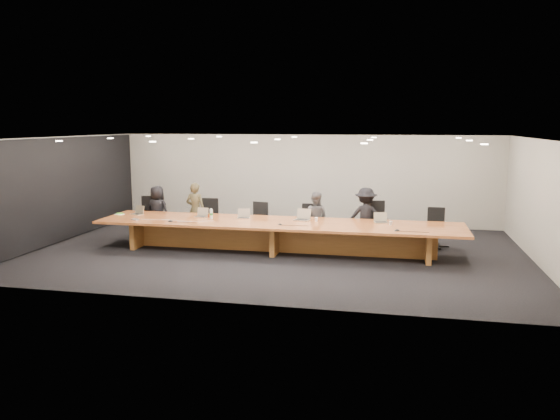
# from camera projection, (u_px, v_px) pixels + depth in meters

# --- Properties ---
(ground) EXTENTS (12.00, 12.00, 0.00)m
(ground) POSITION_uv_depth(u_px,v_px,m) (277.00, 252.00, 13.54)
(ground) COLOR black
(ground) RESTS_ON ground
(back_wall) EXTENTS (12.00, 0.02, 2.80)m
(back_wall) POSITION_uv_depth(u_px,v_px,m) (305.00, 179.00, 17.18)
(back_wall) COLOR beige
(back_wall) RESTS_ON ground
(left_wall_panel) EXTENTS (0.08, 7.84, 2.74)m
(left_wall_panel) POSITION_uv_depth(u_px,v_px,m) (60.00, 191.00, 14.55)
(left_wall_panel) COLOR black
(left_wall_panel) RESTS_ON ground
(conference_table) EXTENTS (9.00, 1.80, 0.75)m
(conference_table) POSITION_uv_depth(u_px,v_px,m) (277.00, 231.00, 13.46)
(conference_table) COLOR #944920
(conference_table) RESTS_ON ground
(chair_far_left) EXTENTS (0.68, 0.68, 1.12)m
(chair_far_left) POSITION_uv_depth(u_px,v_px,m) (149.00, 215.00, 15.50)
(chair_far_left) COLOR black
(chair_far_left) RESTS_ON ground
(chair_left) EXTENTS (0.57, 0.57, 1.10)m
(chair_left) POSITION_uv_depth(u_px,v_px,m) (208.00, 218.00, 15.14)
(chair_left) COLOR black
(chair_left) RESTS_ON ground
(chair_mid_left) EXTENTS (0.62, 0.62, 1.05)m
(chair_mid_left) POSITION_uv_depth(u_px,v_px,m) (257.00, 221.00, 14.83)
(chair_mid_left) COLOR black
(chair_mid_left) RESTS_ON ground
(chair_mid_right) EXTENTS (0.53, 0.53, 1.03)m
(chair_mid_right) POSITION_uv_depth(u_px,v_px,m) (309.00, 223.00, 14.61)
(chair_mid_right) COLOR black
(chair_mid_right) RESTS_ON ground
(chair_right) EXTENTS (0.73, 0.73, 1.17)m
(chair_right) POSITION_uv_depth(u_px,v_px,m) (377.00, 223.00, 14.19)
(chair_right) COLOR black
(chair_right) RESTS_ON ground
(chair_far_right) EXTENTS (0.53, 0.53, 1.04)m
(chair_far_right) POSITION_uv_depth(u_px,v_px,m) (436.00, 228.00, 13.91)
(chair_far_right) COLOR black
(chair_far_right) RESTS_ON ground
(person_a) EXTENTS (0.76, 0.56, 1.42)m
(person_a) POSITION_uv_depth(u_px,v_px,m) (158.00, 211.00, 15.32)
(person_a) COLOR black
(person_a) RESTS_ON ground
(person_b) EXTENTS (0.59, 0.42, 1.54)m
(person_b) POSITION_uv_depth(u_px,v_px,m) (195.00, 210.00, 15.10)
(person_b) COLOR #3C3621
(person_b) RESTS_ON ground
(person_c) EXTENTS (0.74, 0.62, 1.37)m
(person_c) POSITION_uv_depth(u_px,v_px,m) (315.00, 218.00, 14.42)
(person_c) COLOR #535355
(person_c) RESTS_ON ground
(person_d) EXTENTS (1.03, 0.66, 1.52)m
(person_d) POSITION_uv_depth(u_px,v_px,m) (366.00, 217.00, 14.08)
(person_d) COLOR black
(person_d) RESTS_ON ground
(laptop_a) EXTENTS (0.37, 0.32, 0.24)m
(laptop_a) POSITION_uv_depth(u_px,v_px,m) (136.00, 210.00, 14.48)
(laptop_a) COLOR #B9AE8D
(laptop_a) RESTS_ON conference_table
(laptop_b) EXTENTS (0.33, 0.26, 0.24)m
(laptop_b) POSITION_uv_depth(u_px,v_px,m) (201.00, 212.00, 14.11)
(laptop_b) COLOR #C7B598
(laptop_b) RESTS_ON conference_table
(laptop_c) EXTENTS (0.35, 0.29, 0.25)m
(laptop_c) POSITION_uv_depth(u_px,v_px,m) (243.00, 214.00, 13.91)
(laptop_c) COLOR #BBA78E
(laptop_c) RESTS_ON conference_table
(laptop_d) EXTENTS (0.42, 0.35, 0.29)m
(laptop_d) POSITION_uv_depth(u_px,v_px,m) (302.00, 215.00, 13.61)
(laptop_d) COLOR #B8A68C
(laptop_d) RESTS_ON conference_table
(laptop_e) EXTENTS (0.37, 0.30, 0.25)m
(laptop_e) POSITION_uv_depth(u_px,v_px,m) (381.00, 218.00, 13.29)
(laptop_e) COLOR tan
(laptop_e) RESTS_ON conference_table
(water_bottle) EXTENTS (0.08, 0.08, 0.25)m
(water_bottle) POSITION_uv_depth(u_px,v_px,m) (211.00, 214.00, 13.82)
(water_bottle) COLOR silver
(water_bottle) RESTS_ON conference_table
(amber_mug) EXTENTS (0.07, 0.07, 0.09)m
(amber_mug) POSITION_uv_depth(u_px,v_px,m) (209.00, 216.00, 14.02)
(amber_mug) COLOR maroon
(amber_mug) RESTS_ON conference_table
(paper_cup_near) EXTENTS (0.10, 0.10, 0.10)m
(paper_cup_near) POSITION_uv_depth(u_px,v_px,m) (316.00, 219.00, 13.50)
(paper_cup_near) COLOR white
(paper_cup_near) RESTS_ON conference_table
(paper_cup_far) EXTENTS (0.09, 0.09, 0.09)m
(paper_cup_far) POSITION_uv_depth(u_px,v_px,m) (391.00, 223.00, 13.01)
(paper_cup_far) COLOR silver
(paper_cup_far) RESTS_ON conference_table
(notepad) EXTENTS (0.25, 0.21, 0.01)m
(notepad) POSITION_uv_depth(u_px,v_px,m) (120.00, 214.00, 14.51)
(notepad) COLOR white
(notepad) RESTS_ON conference_table
(lime_gadget) EXTENTS (0.18, 0.13, 0.02)m
(lime_gadget) POSITION_uv_depth(u_px,v_px,m) (120.00, 213.00, 14.51)
(lime_gadget) COLOR #57D037
(lime_gadget) RESTS_ON notepad
(av_box) EXTENTS (0.22, 0.19, 0.03)m
(av_box) POSITION_uv_depth(u_px,v_px,m) (135.00, 220.00, 13.68)
(av_box) COLOR #BCBCC1
(av_box) RESTS_ON conference_table
(mic_left) EXTENTS (0.13, 0.13, 0.03)m
(mic_left) POSITION_uv_depth(u_px,v_px,m) (170.00, 221.00, 13.47)
(mic_left) COLOR black
(mic_left) RESTS_ON conference_table
(mic_center) EXTENTS (0.14, 0.14, 0.03)m
(mic_center) POSITION_uv_depth(u_px,v_px,m) (280.00, 224.00, 13.06)
(mic_center) COLOR black
(mic_center) RESTS_ON conference_table
(mic_right) EXTENTS (0.16, 0.16, 0.03)m
(mic_right) POSITION_uv_depth(u_px,v_px,m) (397.00, 230.00, 12.31)
(mic_right) COLOR black
(mic_right) RESTS_ON conference_table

